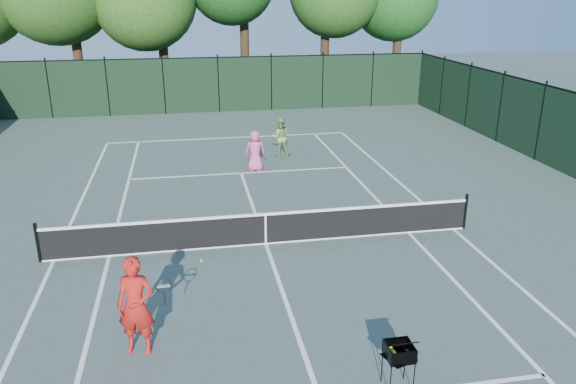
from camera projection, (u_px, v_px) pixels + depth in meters
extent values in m
plane|color=#43524A|center=(266.00, 244.00, 15.29)|extent=(90.00, 90.00, 0.00)
cube|color=white|center=(54.00, 261.00, 14.34)|extent=(0.10, 23.77, 0.01)
cube|color=white|center=(453.00, 229.00, 16.23)|extent=(0.10, 23.77, 0.01)
cube|color=white|center=(109.00, 256.00, 14.58)|extent=(0.10, 23.77, 0.01)
cube|color=white|center=(408.00, 233.00, 15.99)|extent=(0.10, 23.77, 0.01)
cube|color=white|center=(229.00, 138.00, 26.28)|extent=(10.97, 0.10, 0.01)
cube|color=white|center=(241.00, 173.00, 21.20)|extent=(8.23, 0.10, 0.01)
cube|color=white|center=(266.00, 244.00, 15.29)|extent=(0.10, 12.80, 0.01)
cube|color=black|center=(266.00, 229.00, 15.13)|extent=(11.60, 0.03, 0.85)
cube|color=white|center=(265.00, 214.00, 14.99)|extent=(11.60, 0.05, 0.07)
cube|color=white|center=(266.00, 243.00, 15.28)|extent=(11.60, 0.05, 0.04)
cube|color=white|center=(266.00, 229.00, 15.13)|extent=(0.05, 0.04, 0.91)
cylinder|color=black|center=(38.00, 243.00, 14.11)|extent=(0.09, 0.09, 1.06)
cylinder|color=black|center=(465.00, 211.00, 16.10)|extent=(0.09, 0.09, 1.06)
cube|color=black|center=(219.00, 85.00, 31.43)|extent=(24.00, 0.05, 3.00)
cylinder|color=black|center=(79.00, 63.00, 33.45)|extent=(0.56, 0.56, 4.80)
cylinder|color=black|center=(165.00, 66.00, 34.20)|extent=(0.56, 0.56, 4.30)
cylinder|color=black|center=(245.00, 58.00, 35.41)|extent=(0.56, 0.56, 5.00)
cylinder|color=black|center=(325.00, 61.00, 35.69)|extent=(0.56, 0.56, 4.60)
cylinder|color=black|center=(396.00, 60.00, 37.05)|extent=(0.56, 0.56, 4.40)
imported|color=red|center=(136.00, 306.00, 10.43)|extent=(0.80, 0.62, 1.96)
cylinder|color=black|center=(165.00, 298.00, 10.75)|extent=(0.03, 0.03, 0.30)
torus|color=black|center=(164.00, 286.00, 10.66)|extent=(0.30, 0.10, 0.30)
imported|color=#E04F90|center=(255.00, 151.00, 21.26)|extent=(0.82, 0.60, 1.56)
imported|color=#81A150|center=(280.00, 137.00, 23.13)|extent=(0.85, 0.69, 1.63)
cylinder|color=black|center=(390.00, 382.00, 9.43)|extent=(0.02, 0.02, 0.62)
cylinder|color=black|center=(414.00, 379.00, 9.50)|extent=(0.02, 0.02, 0.62)
cylinder|color=black|center=(382.00, 367.00, 9.82)|extent=(0.02, 0.02, 0.62)
cylinder|color=black|center=(405.00, 364.00, 9.89)|extent=(0.02, 0.02, 0.62)
cube|color=black|center=(399.00, 351.00, 9.51)|extent=(0.59, 0.59, 0.26)
sphere|color=yellow|center=(399.00, 355.00, 9.53)|extent=(0.07, 0.07, 0.07)
sphere|color=yellow|center=(399.00, 355.00, 9.53)|extent=(0.07, 0.07, 0.07)
sphere|color=yellow|center=(399.00, 355.00, 9.53)|extent=(0.07, 0.07, 0.07)
sphere|color=yellow|center=(399.00, 355.00, 9.53)|extent=(0.07, 0.07, 0.07)
sphere|color=yellow|center=(399.00, 355.00, 9.53)|extent=(0.07, 0.07, 0.07)
sphere|color=yellow|center=(399.00, 355.00, 9.53)|extent=(0.07, 0.07, 0.07)
sphere|color=yellow|center=(399.00, 355.00, 9.53)|extent=(0.07, 0.07, 0.07)
sphere|color=yellow|center=(399.00, 355.00, 9.53)|extent=(0.07, 0.07, 0.07)
sphere|color=yellow|center=(399.00, 355.00, 9.53)|extent=(0.07, 0.07, 0.07)
sphere|color=yellow|center=(399.00, 355.00, 9.53)|extent=(0.07, 0.07, 0.07)
sphere|color=yellow|center=(399.00, 355.00, 9.53)|extent=(0.07, 0.07, 0.07)
sphere|color=yellow|center=(399.00, 355.00, 9.53)|extent=(0.07, 0.07, 0.07)
sphere|color=#CDE82F|center=(201.00, 261.00, 14.27)|extent=(0.07, 0.07, 0.07)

